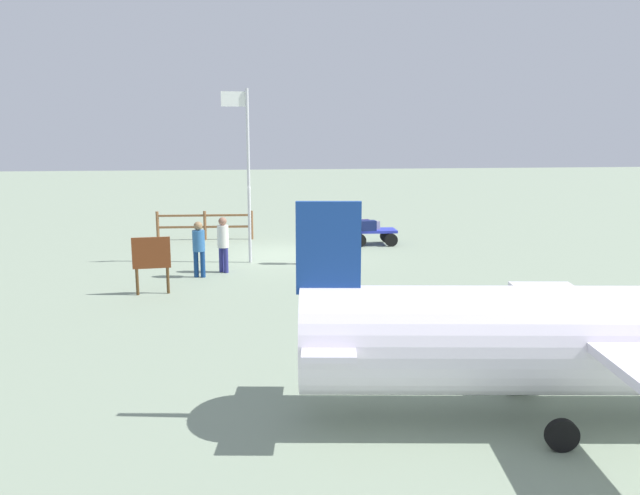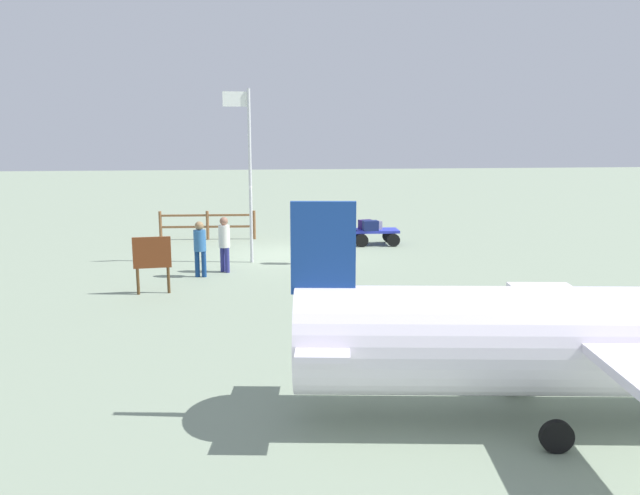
# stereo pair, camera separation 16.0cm
# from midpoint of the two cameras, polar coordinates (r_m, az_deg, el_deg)

# --- Properties ---
(ground_plane) EXTENTS (120.00, 120.00, 0.00)m
(ground_plane) POSITION_cam_midpoint_polar(r_m,az_deg,el_deg) (21.28, -3.87, -0.68)
(ground_plane) COLOR gray
(luggage_cart) EXTENTS (1.77, 1.21, 0.59)m
(luggage_cart) POSITION_cam_midpoint_polar(r_m,az_deg,el_deg) (23.30, 4.81, 1.31)
(luggage_cart) COLOR #2B37C3
(luggage_cart) RESTS_ON ground
(suitcase_tan) EXTENTS (0.58, 0.40, 0.38)m
(suitcase_tan) POSITION_cam_midpoint_polar(r_m,az_deg,el_deg) (22.93, 4.37, 2.08)
(suitcase_tan) COLOR navy
(suitcase_tan) RESTS_ON luggage_cart
(suitcase_navy) EXTENTS (0.57, 0.47, 0.35)m
(suitcase_navy) POSITION_cam_midpoint_polar(r_m,az_deg,el_deg) (23.30, 3.94, 2.18)
(suitcase_navy) COLOR #231453
(suitcase_navy) RESTS_ON luggage_cart
(suitcase_maroon) EXTENTS (0.54, 0.43, 0.32)m
(suitcase_maroon) POSITION_cam_midpoint_polar(r_m,az_deg,el_deg) (23.24, 4.78, 2.12)
(suitcase_maroon) COLOR #948D9C
(suitcase_maroon) RESTS_ON luggage_cart
(suitcase_olive) EXTENTS (0.58, 0.34, 0.35)m
(suitcase_olive) POSITION_cam_midpoint_polar(r_m,az_deg,el_deg) (23.03, 1.81, 0.61)
(suitcase_olive) COLOR navy
(suitcase_olive) RESTS_ON ground
(worker_lead) EXTENTS (0.47, 0.47, 1.73)m
(worker_lead) POSITION_cam_midpoint_polar(r_m,az_deg,el_deg) (19.48, -1.75, 1.37)
(worker_lead) COLOR navy
(worker_lead) RESTS_ON ground
(worker_trailing) EXTENTS (0.43, 0.43, 1.65)m
(worker_trailing) POSITION_cam_midpoint_polar(r_m,az_deg,el_deg) (17.98, -11.61, 0.28)
(worker_trailing) COLOR navy
(worker_trailing) RESTS_ON ground
(worker_supervisor) EXTENTS (0.48, 0.48, 1.69)m
(worker_supervisor) POSITION_cam_midpoint_polar(r_m,az_deg,el_deg) (18.51, -9.37, 0.67)
(worker_supervisor) COLOR navy
(worker_supervisor) RESTS_ON ground
(airplane_near) EXTENTS (9.44, 5.42, 3.17)m
(airplane_near) POSITION_cam_midpoint_polar(r_m,az_deg,el_deg) (9.63, 26.31, -7.75)
(airplane_near) COLOR white
(airplane_near) RESTS_ON ground
(flagpole) EXTENTS (0.86, 0.10, 5.57)m
(flagpole) POSITION_cam_midpoint_polar(r_m,az_deg,el_deg) (19.68, -7.21, 7.70)
(flagpole) COLOR silver
(flagpole) RESTS_ON ground
(signboard) EXTENTS (0.97, 0.14, 1.51)m
(signboard) POSITION_cam_midpoint_polar(r_m,az_deg,el_deg) (16.29, -15.88, -0.90)
(signboard) COLOR #4C3319
(signboard) RESTS_ON ground
(wooden_fence) EXTENTS (3.85, 0.37, 1.16)m
(wooden_fence) POSITION_cam_midpoint_polar(r_m,az_deg,el_deg) (24.72, -10.99, 2.25)
(wooden_fence) COLOR brown
(wooden_fence) RESTS_ON ground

